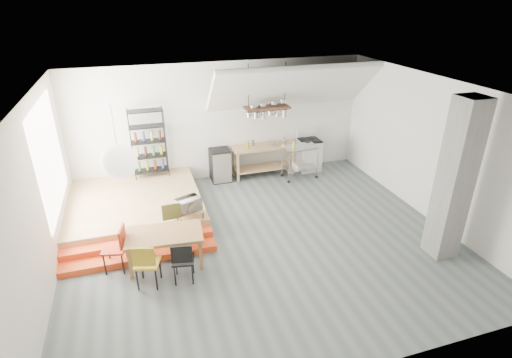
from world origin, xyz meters
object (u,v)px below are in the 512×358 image
object	(u,v)px
dining_table	(164,237)
rolling_cart	(300,158)
mini_fridge	(220,165)
stove	(309,154)

from	to	relation	value
dining_table	rolling_cart	bearing A→B (deg)	41.06
dining_table	mini_fridge	size ratio (longest dim) A/B	1.63
rolling_cart	mini_fridge	bearing A→B (deg)	163.21
dining_table	rolling_cart	size ratio (longest dim) A/B	1.51
stove	dining_table	bearing A→B (deg)	-143.34
stove	rolling_cart	distance (m)	0.68
stove	rolling_cart	bearing A→B (deg)	-136.80
rolling_cart	mini_fridge	distance (m)	2.24
stove	mini_fridge	size ratio (longest dim) A/B	1.29
rolling_cart	mini_fridge	world-z (taller)	rolling_cart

